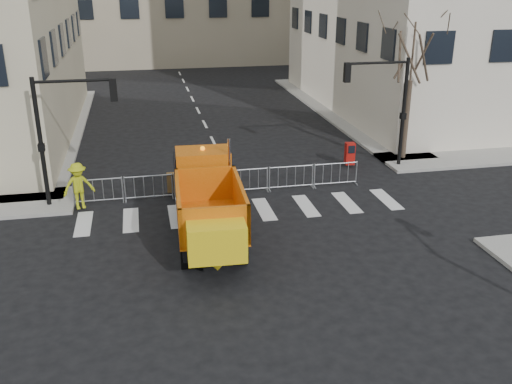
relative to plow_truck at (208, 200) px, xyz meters
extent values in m
plane|color=black|center=(1.89, -3.24, -1.51)|extent=(120.00, 120.00, 0.00)
cube|color=gray|center=(1.89, 5.26, -1.43)|extent=(64.00, 5.00, 0.15)
cylinder|color=black|center=(-6.11, 4.26, 1.19)|extent=(0.18, 0.18, 5.40)
cylinder|color=black|center=(10.39, 6.26, 1.19)|extent=(0.18, 0.18, 5.40)
cube|color=black|center=(0.01, 0.20, -0.66)|extent=(2.35, 6.52, 0.40)
cylinder|color=black|center=(-0.82, 2.57, -1.02)|extent=(0.36, 1.00, 0.98)
cylinder|color=black|center=(1.05, 2.48, -1.02)|extent=(0.36, 1.00, 0.98)
cylinder|color=black|center=(-0.98, -0.92, -1.02)|extent=(0.36, 1.00, 0.98)
cylinder|color=black|center=(0.89, -1.00, -1.02)|extent=(0.36, 1.00, 0.98)
cylinder|color=black|center=(-1.04, -2.08, -1.02)|extent=(0.36, 1.00, 0.98)
cylinder|color=black|center=(0.84, -2.16, -1.02)|extent=(0.36, 1.00, 0.98)
cube|color=#C45A0A|center=(0.14, 3.06, -0.03)|extent=(1.94, 1.51, 0.89)
cube|color=#C45A0A|center=(0.09, 1.90, 0.50)|extent=(2.12, 1.52, 1.61)
cylinder|color=silver|center=(0.99, 1.19, 0.81)|extent=(0.13, 0.13, 2.15)
cube|color=#C45A0A|center=(-0.05, -1.05, 0.28)|extent=(2.41, 4.03, 1.48)
cube|color=yellow|center=(-0.16, -3.46, 0.01)|extent=(1.83, 0.97, 1.16)
cube|color=brown|center=(0.21, 4.58, -0.93)|extent=(2.88, 0.65, 1.00)
imported|color=black|center=(1.06, 3.76, -0.57)|extent=(0.80, 0.65, 1.88)
imported|color=black|center=(-0.28, 3.76, -0.63)|extent=(0.96, 0.80, 1.77)
imported|color=black|center=(1.03, 3.76, -0.61)|extent=(1.13, 0.92, 1.80)
imported|color=#B1BB16|center=(-4.79, 3.56, -0.40)|extent=(1.40, 1.05, 1.93)
cube|color=#A9110D|center=(7.94, 6.73, -0.81)|extent=(0.47, 0.42, 1.10)
camera|label=1|loc=(-2.15, -18.90, 7.65)|focal=40.00mm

